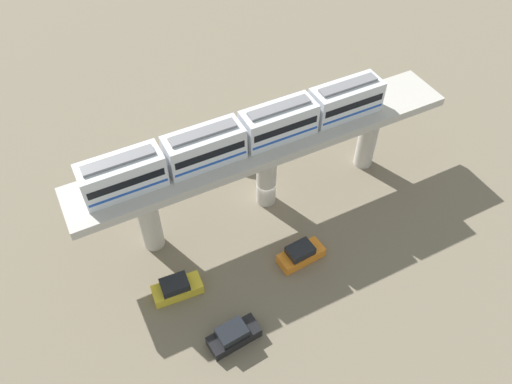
% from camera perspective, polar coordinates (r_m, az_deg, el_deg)
% --- Properties ---
extents(ground_plane, '(120.00, 120.00, 0.00)m').
position_cam_1_polar(ground_plane, '(50.41, 1.11, -0.91)').
color(ground_plane, '#706654').
extents(viaduct, '(5.20, 35.80, 8.11)m').
position_cam_1_polar(viaduct, '(45.86, 1.23, 4.28)').
color(viaduct, '#B7B2AA').
rests_on(viaduct, ground).
extents(train, '(2.64, 27.45, 3.24)m').
position_cam_1_polar(train, '(42.81, -1.53, 6.51)').
color(train, silver).
rests_on(train, viaduct).
extents(parked_car_yellow, '(2.12, 4.33, 1.76)m').
position_cam_1_polar(parked_car_yellow, '(44.05, -8.92, -10.64)').
color(parked_car_yellow, yellow).
rests_on(parked_car_yellow, ground).
extents(parked_car_orange, '(2.10, 4.32, 1.76)m').
position_cam_1_polar(parked_car_orange, '(45.63, 5.08, -6.99)').
color(parked_car_orange, orange).
rests_on(parked_car_orange, ground).
extents(parked_car_black, '(2.13, 4.33, 1.76)m').
position_cam_1_polar(parked_car_black, '(41.50, -2.55, -15.84)').
color(parked_car_black, black).
rests_on(parked_car_black, ground).
extents(tree_near_viaduct, '(2.53, 2.53, 4.28)m').
position_cam_1_polar(tree_near_viaduct, '(53.05, -3.30, 6.60)').
color(tree_near_viaduct, brown).
rests_on(tree_near_viaduct, ground).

